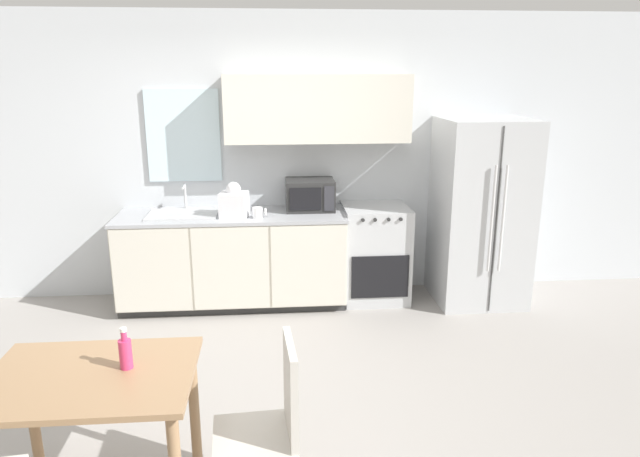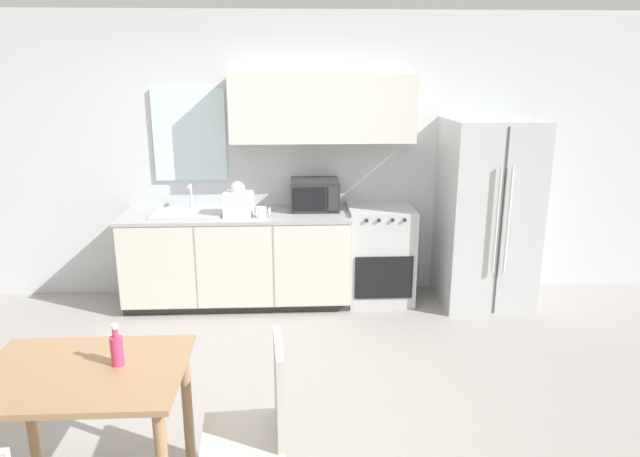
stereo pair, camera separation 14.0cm
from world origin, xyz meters
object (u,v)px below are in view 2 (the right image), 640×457
Objects in this scene: microwave at (315,195)px; oven_range at (379,254)px; dining_table at (84,395)px; dining_chair_side at (263,417)px; refrigerator at (487,213)px; coffee_mug at (262,212)px; drink_bottle at (117,349)px.

oven_range is at bearing -7.07° from microwave.
dining_chair_side reaches higher than dining_table.
microwave is at bearing -11.40° from dining_chair_side.
refrigerator is 2.09m from coffee_mug.
refrigerator reaches higher than dining_chair_side.
coffee_mug is (-0.48, -0.29, -0.09)m from microwave.
dining_chair_side is (-1.97, -2.66, -0.34)m from refrigerator.
refrigerator is at bearing -5.91° from microwave.
microwave is (-0.62, 0.08, 0.57)m from oven_range.
refrigerator is at bearing 42.44° from dining_table.
drink_bottle is (-2.68, -2.55, -0.01)m from refrigerator.
drink_bottle is at bearing 76.84° from dining_chair_side.
oven_range is 3.16m from drink_bottle.
refrigerator is 3.33m from dining_chair_side.
microwave is 0.46× the size of dining_table.
microwave is at bearing 172.93° from oven_range.
drink_bottle is at bearing -122.70° from oven_range.
dining_chair_side is at bearing -97.41° from microwave.
coffee_mug is 0.14× the size of dining_chair_side.
dining_table is (-1.23, -2.76, -0.39)m from microwave.
microwave reaches higher than dining_chair_side.
dining_table is 0.87m from dining_chair_side.
coffee_mug is at bearing -149.02° from microwave.
dining_chair_side is at bearing -87.43° from coffee_mug.
refrigerator reaches higher than oven_range.
microwave reaches higher than drink_bottle.
oven_range is 2.04× the size of microwave.
dining_chair_side is at bearing -126.59° from refrigerator.
dining_chair_side is (-0.37, -2.83, -0.50)m from microwave.
coffee_mug is at bearing 73.10° from dining_table.
coffee_mug is at bearing -176.64° from refrigerator.
dining_table is at bearing -162.59° from drink_bottle.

